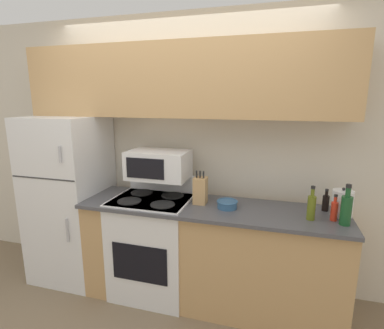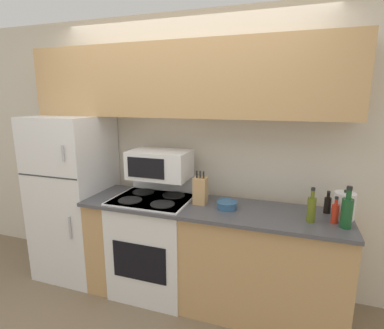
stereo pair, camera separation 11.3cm
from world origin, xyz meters
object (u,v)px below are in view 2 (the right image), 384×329
Objects in this scene: knife_block at (200,190)px; kettle at (344,206)px; refrigerator at (75,197)px; bowl at (227,205)px; bottle_wine_green at (347,212)px; bottle_soy_sauce at (328,204)px; stove at (154,243)px; microwave at (160,164)px; bottle_olive_oil at (311,209)px; bottle_hot_sauce at (335,213)px.

knife_block reaches higher than kettle.
bowl is at bearing -2.53° from refrigerator.
bowl is at bearing 173.77° from bottle_wine_green.
knife_block is 0.26m from bowl.
bottle_soy_sauce is (2.35, 0.09, 0.16)m from refrigerator.
stove is 1.64m from kettle.
bottle_soy_sauce is (0.77, 0.16, 0.04)m from bowl.
stove is at bearing -108.30° from microwave.
refrigerator reaches higher than bottle_wine_green.
microwave is 1.79× the size of bottle_wine_green.
kettle is (2.46, 0.01, 0.20)m from refrigerator.
bowl is 0.67× the size of bottle_olive_oil.
bottle_wine_green is 1.50× the size of bottle_hot_sauce.
bottle_olive_oil is at bearing -5.65° from bowl.
bottle_hot_sauce is (1.48, -0.05, 0.51)m from stove.
bottle_olive_oil reaches higher than bowl.
bottle_olive_oil is (1.28, -0.18, -0.20)m from microwave.
bottle_hot_sauce is at bearing -80.59° from bottle_soy_sauce.
stove is at bearing -3.57° from refrigerator.
bottle_soy_sauce is at bearing 110.52° from bottle_wine_green.
bottle_wine_green is (1.10, -0.14, 0.00)m from knife_block.
bowl is 0.87× the size of bottle_hot_sauce.
bottle_olive_oil is 1.44× the size of bottle_soy_sauce.
refrigerator reaches higher than bottle_olive_oil.
refrigerator is 6.25× the size of bottle_olive_oil.
bottle_soy_sauce reaches higher than stove.
bottle_soy_sauce is at bearing 2.24° from refrigerator.
bottle_wine_green is (2.45, -0.16, 0.21)m from refrigerator.
bottle_soy_sauce is (1.41, 0.05, -0.23)m from microwave.
bottle_olive_oil reaches higher than bottle_soy_sauce.
knife_block is at bearing -9.25° from microwave.
microwave is 0.71m from bowl.
bottle_wine_green reaches higher than bottle_soy_sauce.
microwave reaches higher than kettle.
refrigerator is 3.03× the size of microwave.
knife_block is at bearing 4.24° from stove.
bowl is at bearing 174.35° from bottle_olive_oil.
bottle_olive_oil is 1.15× the size of kettle.
bottle_soy_sauce is at bearing 6.58° from knife_block.
bottle_wine_green is 0.18m from kettle.
kettle is at bearing -38.64° from bottle_soy_sauce.
microwave reaches higher than bottle_wine_green.
bowl is 0.87m from bottle_wine_green.
refrigerator is 1.59m from bowl.
bottle_hot_sauce is 0.20m from bottle_soy_sauce.
bowl is at bearing -1.14° from stove.
bottle_soy_sauce is at bearing 2.04° from microwave.
bottle_olive_oil is at bearing -119.97° from bottle_soy_sauce.
refrigerator is 1.02m from microwave.
bottle_soy_sauce is 0.14m from kettle.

